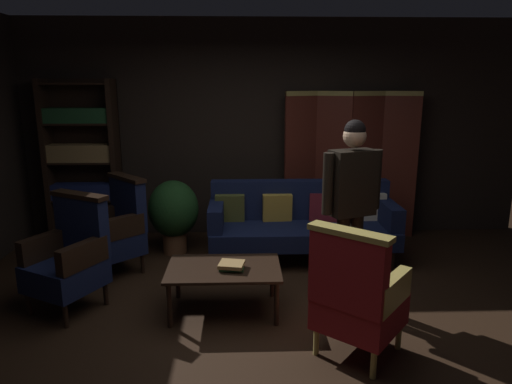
{
  "coord_description": "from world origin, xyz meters",
  "views": [
    {
      "loc": [
        -0.15,
        -3.62,
        2.02
      ],
      "look_at": [
        0.0,
        0.8,
        0.95
      ],
      "focal_mm": 32.23,
      "sensor_mm": 36.0,
      "label": 1
    }
  ],
  "objects_px": {
    "folding_screen": "(349,163)",
    "book_tan_leather": "(232,264)",
    "bookshelf": "(83,159)",
    "coffee_table": "(224,272)",
    "armchair_wing_left": "(116,228)",
    "book_green_cloth": "(232,268)",
    "standing_figure": "(352,196)",
    "armchair_wing_right": "(70,257)",
    "potted_plant": "(174,212)",
    "velvet_couch": "(301,220)",
    "armchair_gilt_accent": "(357,296)"
  },
  "relations": [
    {
      "from": "velvet_couch",
      "to": "standing_figure",
      "type": "xyz_separation_m",
      "value": [
        0.28,
        -1.16,
        0.57
      ]
    },
    {
      "from": "coffee_table",
      "to": "standing_figure",
      "type": "distance_m",
      "value": 1.32
    },
    {
      "from": "coffee_table",
      "to": "standing_figure",
      "type": "xyz_separation_m",
      "value": [
        1.14,
        0.12,
        0.65
      ]
    },
    {
      "from": "armchair_wing_left",
      "to": "standing_figure",
      "type": "distance_m",
      "value": 2.52
    },
    {
      "from": "coffee_table",
      "to": "standing_figure",
      "type": "bearing_deg",
      "value": 6.0
    },
    {
      "from": "folding_screen",
      "to": "book_tan_leather",
      "type": "distance_m",
      "value": 2.63
    },
    {
      "from": "bookshelf",
      "to": "coffee_table",
      "type": "height_order",
      "value": "bookshelf"
    },
    {
      "from": "armchair_wing_left",
      "to": "book_green_cloth",
      "type": "height_order",
      "value": "armchair_wing_left"
    },
    {
      "from": "armchair_wing_left",
      "to": "potted_plant",
      "type": "height_order",
      "value": "armchair_wing_left"
    },
    {
      "from": "armchair_wing_right",
      "to": "standing_figure",
      "type": "distance_m",
      "value": 2.57
    },
    {
      "from": "velvet_couch",
      "to": "potted_plant",
      "type": "height_order",
      "value": "potted_plant"
    },
    {
      "from": "armchair_gilt_accent",
      "to": "book_green_cloth",
      "type": "distance_m",
      "value": 1.16
    },
    {
      "from": "bookshelf",
      "to": "velvet_couch",
      "type": "bearing_deg",
      "value": -15.29
    },
    {
      "from": "armchair_wing_left",
      "to": "armchair_wing_right",
      "type": "distance_m",
      "value": 0.83
    },
    {
      "from": "velvet_couch",
      "to": "standing_figure",
      "type": "bearing_deg",
      "value": -76.39
    },
    {
      "from": "armchair_gilt_accent",
      "to": "folding_screen",
      "type": "bearing_deg",
      "value": 78.39
    },
    {
      "from": "bookshelf",
      "to": "armchair_gilt_accent",
      "type": "height_order",
      "value": "bookshelf"
    },
    {
      "from": "velvet_couch",
      "to": "standing_figure",
      "type": "height_order",
      "value": "standing_figure"
    },
    {
      "from": "velvet_couch",
      "to": "coffee_table",
      "type": "distance_m",
      "value": 1.54
    },
    {
      "from": "standing_figure",
      "to": "potted_plant",
      "type": "bearing_deg",
      "value": 142.71
    },
    {
      "from": "folding_screen",
      "to": "armchair_wing_right",
      "type": "relative_size",
      "value": 1.83
    },
    {
      "from": "armchair_gilt_accent",
      "to": "armchair_wing_left",
      "type": "relative_size",
      "value": 1.0
    },
    {
      "from": "coffee_table",
      "to": "book_tan_leather",
      "type": "relative_size",
      "value": 4.71
    },
    {
      "from": "standing_figure",
      "to": "book_tan_leather",
      "type": "relative_size",
      "value": 8.02
    },
    {
      "from": "folding_screen",
      "to": "standing_figure",
      "type": "relative_size",
      "value": 1.12
    },
    {
      "from": "folding_screen",
      "to": "book_tan_leather",
      "type": "xyz_separation_m",
      "value": [
        -1.5,
        -2.1,
        -0.52
      ]
    },
    {
      "from": "armchair_wing_left",
      "to": "book_green_cloth",
      "type": "relative_size",
      "value": 4.9
    },
    {
      "from": "velvet_couch",
      "to": "armchair_wing_left",
      "type": "bearing_deg",
      "value": -170.1
    },
    {
      "from": "armchair_gilt_accent",
      "to": "potted_plant",
      "type": "bearing_deg",
      "value": 126.62
    },
    {
      "from": "potted_plant",
      "to": "book_tan_leather",
      "type": "relative_size",
      "value": 4.18
    },
    {
      "from": "armchair_wing_right",
      "to": "coffee_table",
      "type": "bearing_deg",
      "value": -4.99
    },
    {
      "from": "standing_figure",
      "to": "potted_plant",
      "type": "relative_size",
      "value": 1.92
    },
    {
      "from": "velvet_couch",
      "to": "coffee_table",
      "type": "bearing_deg",
      "value": -123.74
    },
    {
      "from": "armchair_gilt_accent",
      "to": "standing_figure",
      "type": "distance_m",
      "value": 1.02
    },
    {
      "from": "armchair_gilt_accent",
      "to": "standing_figure",
      "type": "relative_size",
      "value": 0.61
    },
    {
      "from": "armchair_wing_right",
      "to": "standing_figure",
      "type": "xyz_separation_m",
      "value": [
        2.52,
        -0.0,
        0.54
      ]
    },
    {
      "from": "velvet_couch",
      "to": "armchair_wing_right",
      "type": "relative_size",
      "value": 2.04
    },
    {
      "from": "standing_figure",
      "to": "potted_plant",
      "type": "distance_m",
      "value": 2.3
    },
    {
      "from": "potted_plant",
      "to": "standing_figure",
      "type": "bearing_deg",
      "value": -37.29
    },
    {
      "from": "armchair_gilt_accent",
      "to": "book_green_cloth",
      "type": "xyz_separation_m",
      "value": [
        -0.93,
        0.69,
        -0.06
      ]
    },
    {
      "from": "folding_screen",
      "to": "book_green_cloth",
      "type": "distance_m",
      "value": 2.64
    },
    {
      "from": "standing_figure",
      "to": "velvet_couch",
      "type": "bearing_deg",
      "value": 103.61
    },
    {
      "from": "bookshelf",
      "to": "standing_figure",
      "type": "relative_size",
      "value": 1.2
    },
    {
      "from": "coffee_table",
      "to": "armchair_wing_left",
      "type": "relative_size",
      "value": 0.96
    },
    {
      "from": "armchair_gilt_accent",
      "to": "armchair_wing_left",
      "type": "xyz_separation_m",
      "value": [
        -2.18,
        1.66,
        0.0
      ]
    },
    {
      "from": "bookshelf",
      "to": "armchair_wing_right",
      "type": "xyz_separation_m",
      "value": [
        0.46,
        -1.9,
        -0.58
      ]
    },
    {
      "from": "armchair_wing_right",
      "to": "standing_figure",
      "type": "height_order",
      "value": "standing_figure"
    },
    {
      "from": "bookshelf",
      "to": "book_tan_leather",
      "type": "distance_m",
      "value": 2.88
    },
    {
      "from": "standing_figure",
      "to": "potted_plant",
      "type": "xyz_separation_m",
      "value": [
        -1.78,
        1.36,
        -0.51
      ]
    },
    {
      "from": "velvet_couch",
      "to": "potted_plant",
      "type": "bearing_deg",
      "value": 172.61
    }
  ]
}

